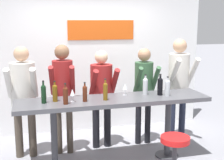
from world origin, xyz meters
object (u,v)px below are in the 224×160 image
object	(u,v)px
person_left	(63,86)
wine_bottle_0	(105,90)
person_center_right	(179,78)
wine_glass_0	(72,93)
wine_bottle_3	(55,92)
wine_bottle_1	(85,93)
wine_bottle_7	(168,87)
person_center_left	(102,89)
wine_bottle_6	(44,93)
person_far_left	(23,90)
person_center	(144,85)
wine_glass_1	(125,87)
tasting_table	(114,107)
wine_bottle_4	(145,85)
wine_bottle_5	(66,95)
bar_stool	(175,152)
wine_bottle_2	(160,85)

from	to	relation	value
person_left	wine_bottle_0	bearing A→B (deg)	-40.26
person_center_right	wine_glass_0	xyz separation A→B (m)	(-1.90, -0.58, -0.00)
wine_bottle_3	person_left	bearing A→B (deg)	71.66
wine_bottle_1	wine_bottle_7	distance (m)	1.24
person_center_left	wine_bottle_6	bearing A→B (deg)	-149.33
person_far_left	person_center	bearing A→B (deg)	6.69
person_center_left	wine_glass_1	world-z (taller)	person_center_left
tasting_table	wine_bottle_0	bearing A→B (deg)	-154.34
wine_bottle_6	wine_bottle_7	xyz separation A→B (m)	(1.79, -0.05, -0.01)
tasting_table	person_center_right	size ratio (longest dim) A/B	1.56
person_center_right	wine_glass_1	size ratio (longest dim) A/B	10.09
wine_bottle_4	wine_bottle_6	size ratio (longest dim) A/B	0.99
person_center	wine_bottle_5	xyz separation A→B (m)	(-1.39, -0.73, 0.09)
wine_glass_0	wine_bottle_3	bearing A→B (deg)	161.50
wine_bottle_3	person_far_left	bearing A→B (deg)	129.67
bar_stool	wine_glass_1	size ratio (longest dim) A/B	3.56
wine_bottle_6	person_center_left	bearing A→B (deg)	33.64
person_center	wine_bottle_4	size ratio (longest dim) A/B	5.30
tasting_table	bar_stool	xyz separation A→B (m)	(0.60, -0.77, -0.44)
person_far_left	wine_bottle_5	bearing A→B (deg)	-45.83
wine_bottle_0	person_center_left	bearing A→B (deg)	81.00
tasting_table	wine_glass_1	bearing A→B (deg)	33.98
wine_bottle_1	wine_bottle_6	world-z (taller)	wine_bottle_6
tasting_table	person_center	world-z (taller)	person_center
tasting_table	person_center_left	world-z (taller)	person_center_left
person_center_left	wine_glass_1	size ratio (longest dim) A/B	9.15
person_left	person_center_right	distance (m)	1.97
wine_bottle_0	wine_bottle_6	size ratio (longest dim) A/B	0.99
person_center	wine_bottle_5	world-z (taller)	person_center
bar_stool	tasting_table	bearing A→B (deg)	128.28
bar_stool	person_left	size ratio (longest dim) A/B	0.36
wine_bottle_1	person_center_right	bearing A→B (deg)	19.46
person_center_left	person_center_right	xyz separation A→B (m)	(1.34, -0.07, 0.12)
wine_bottle_0	wine_bottle_1	size ratio (longest dim) A/B	1.14
wine_bottle_7	wine_glass_1	xyz separation A→B (m)	(-0.59, 0.21, -0.01)
person_left	wine_glass_1	distance (m)	0.96
wine_bottle_0	wine_bottle_6	xyz separation A→B (m)	(-0.84, 0.06, 0.00)
person_far_left	person_center	size ratio (longest dim) A/B	1.05
bar_stool	wine_bottle_2	bearing A→B (deg)	81.42
bar_stool	person_center_left	distance (m)	1.63
person_left	wine_bottle_2	xyz separation A→B (m)	(1.39, -0.52, 0.04)
person_left	wine_bottle_5	world-z (taller)	person_left
bar_stool	wine_glass_1	world-z (taller)	wine_glass_1
wine_bottle_3	wine_glass_0	world-z (taller)	wine_bottle_3
person_center_right	wine_bottle_6	distance (m)	2.36
tasting_table	wine_glass_0	world-z (taller)	wine_glass_0
wine_bottle_6	tasting_table	bearing A→B (deg)	0.72
wine_bottle_1	wine_glass_0	size ratio (longest dim) A/B	1.53
person_center_right	wine_bottle_1	distance (m)	1.84
person_center_right	wine_bottle_7	distance (m)	0.79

